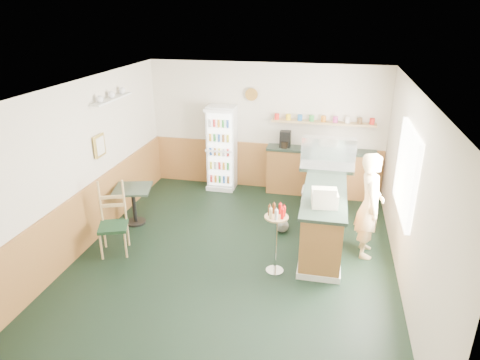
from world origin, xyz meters
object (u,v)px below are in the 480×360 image
(cash_register, at_px, (325,198))
(display_case, at_px, (328,155))
(shopkeeper, at_px, (370,205))
(condiment_stand, at_px, (276,230))
(drinks_fridge, at_px, (222,148))
(cafe_table, at_px, (133,199))
(cafe_chair, at_px, (115,216))

(cash_register, bearing_deg, display_case, 83.99)
(display_case, height_order, cash_register, display_case)
(display_case, distance_m, shopkeeper, 1.37)
(display_case, bearing_deg, cash_register, -90.00)
(cash_register, height_order, condiment_stand, cash_register)
(display_case, relative_size, cash_register, 2.46)
(drinks_fridge, relative_size, cash_register, 4.64)
(display_case, relative_size, cafe_table, 1.23)
(cash_register, relative_size, condiment_stand, 0.36)
(cash_register, height_order, shopkeeper, shopkeeper)
(display_case, bearing_deg, cafe_table, -164.86)
(drinks_fridge, distance_m, cash_register, 3.47)
(shopkeeper, relative_size, cafe_table, 2.19)
(cash_register, bearing_deg, drinks_fridge, 124.64)
(drinks_fridge, relative_size, display_case, 1.89)
(shopkeeper, bearing_deg, cafe_chair, 98.77)
(display_case, height_order, condiment_stand, display_case)
(condiment_stand, height_order, cafe_table, condiment_stand)
(shopkeeper, bearing_deg, condiment_stand, 119.52)
(drinks_fridge, relative_size, shopkeeper, 1.06)
(cash_register, xyz_separation_m, cafe_chair, (-3.27, -0.30, -0.50))
(display_case, height_order, cafe_chair, display_case)
(cash_register, xyz_separation_m, shopkeeper, (0.70, 0.45, -0.26))
(cash_register, relative_size, cafe_table, 0.50)
(condiment_stand, relative_size, cafe_chair, 0.92)
(shopkeeper, distance_m, condiment_stand, 1.59)
(drinks_fridge, xyz_separation_m, cafe_table, (-1.15, -2.00, -0.41))
(cash_register, bearing_deg, cafe_table, 163.66)
(shopkeeper, xyz_separation_m, cafe_table, (-4.10, 0.17, -0.36))
(drinks_fridge, distance_m, condiment_stand, 3.41)
(cafe_chair, bearing_deg, cash_register, -15.63)
(shopkeeper, xyz_separation_m, cafe_chair, (-3.97, -0.74, -0.24))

